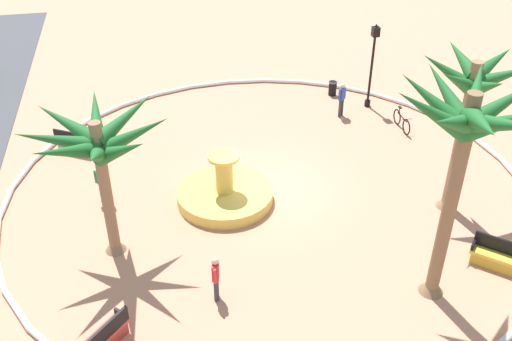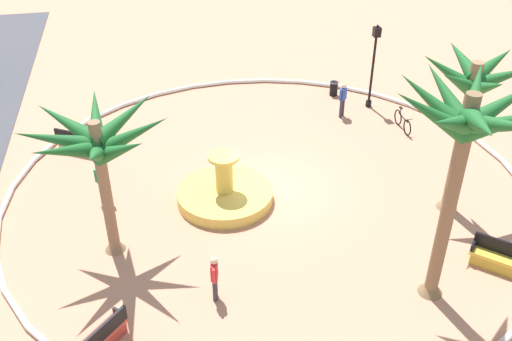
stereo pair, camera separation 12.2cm
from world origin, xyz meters
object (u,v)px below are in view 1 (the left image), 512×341
palm_tree_mid_plaza (97,146)px  trash_bin (333,88)px  person_cyclist_helmet (342,98)px  bench_west (75,143)px  palm_tree_near_fountain (470,95)px  bicycle_red_frame (402,121)px  bench_north (104,338)px  person_cyclist_photo (102,181)px  bench_east (496,258)px  person_pedestrian_stroll (216,276)px  palm_tree_by_curb (466,132)px  lamppost (372,59)px  fountain (225,194)px

palm_tree_mid_plaza → trash_bin: bearing=-47.4°
person_cyclist_helmet → bench_west: bearing=93.3°
palm_tree_near_fountain → bicycle_red_frame: palm_tree_near_fountain is taller
bench_north → person_cyclist_photo: person_cyclist_photo is taller
bench_east → bench_north: (-0.79, 12.24, 0.00)m
person_pedestrian_stroll → bench_east: bearing=-92.7°
bench_east → bicycle_red_frame: (9.17, -0.78, 0.04)m
palm_tree_by_curb → trash_bin: 14.83m
palm_tree_by_curb → bicycle_red_frame: palm_tree_by_curb is taller
bench_north → trash_bin: bench_north is taller
bench_east → bicycle_red_frame: size_ratio=0.88×
palm_tree_mid_plaza → lamppost: (8.37, -12.07, -1.64)m
bicycle_red_frame → person_cyclist_helmet: size_ratio=1.02×
person_cyclist_helmet → person_cyclist_photo: (-4.75, 10.79, -0.02)m
trash_bin → bicycle_red_frame: bearing=-154.1°
bicycle_red_frame → bench_east: bearing=175.2°
palm_tree_mid_plaza → bench_north: 5.51m
bench_east → person_cyclist_photo: size_ratio=0.92×
lamppost → person_pedestrian_stroll: lamppost is taller
palm_tree_by_curb → palm_tree_mid_plaza: palm_tree_by_curb is taller
palm_tree_near_fountain → person_cyclist_photo: palm_tree_near_fountain is taller
bench_east → trash_bin: 13.23m
lamppost → person_cyclist_photo: size_ratio=2.50×
palm_tree_near_fountain → bench_north: 13.59m
trash_bin → person_pedestrian_stroll: bearing=148.6°
trash_bin → person_pedestrian_stroll: 14.96m
trash_bin → person_cyclist_helmet: size_ratio=0.43×
lamppost → person_cyclist_photo: lamppost is taller
palm_tree_mid_plaza → bench_north: palm_tree_mid_plaza is taller
bench_east → person_pedestrian_stroll: person_pedestrian_stroll is taller
palm_tree_near_fountain → person_pedestrian_stroll: palm_tree_near_fountain is taller
palm_tree_near_fountain → bench_north: palm_tree_near_fountain is taller
bench_east → lamppost: 11.83m
palm_tree_mid_plaza → lamppost: palm_tree_mid_plaza is taller
fountain → person_cyclist_helmet: bearing=-49.0°
bench_west → person_cyclist_helmet: (0.70, -12.07, 0.60)m
fountain → palm_tree_near_fountain: (-1.99, -7.94, 4.22)m
palm_tree_mid_plaza → person_pedestrian_stroll: 5.20m
bicycle_red_frame → lamppost: bearing=14.9°
fountain → lamppost: bearing=-51.8°
bicycle_red_frame → trash_bin: bearing=25.9°
palm_tree_mid_plaza → lamppost: size_ratio=1.24×
palm_tree_by_curb → person_cyclist_photo: bearing=55.2°
palm_tree_near_fountain → person_cyclist_photo: size_ratio=3.62×
trash_bin → bench_west: bearing=103.5°
palm_tree_near_fountain → person_cyclist_photo: bearing=77.1°
bench_east → trash_bin: bench_east is taller
fountain → trash_bin: (7.86, -6.74, 0.09)m
lamppost → bench_north: bearing=135.2°
person_cyclist_helmet → person_cyclist_photo: 11.78m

